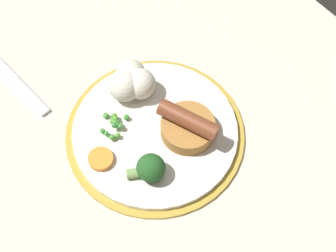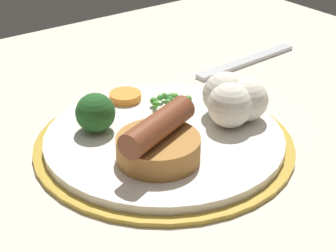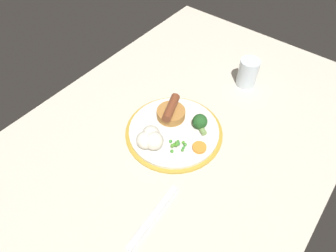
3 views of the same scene
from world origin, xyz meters
The scene contains 9 objects.
dining_table centered at (0.00, 0.00, 1.50)cm, with size 110.00×80.00×3.00cm, color beige.
dinner_plate centered at (5.26, -1.22, 3.57)cm, with size 27.21×27.21×1.40cm.
sausage_pudding centered at (1.92, -4.85, 6.30)cm, with size 9.59×8.12×4.95cm.
pea_pile centered at (9.56, 3.05, 5.39)cm, with size 4.85×5.02×1.93cm.
broccoli_floret_near centered at (0.20, 3.80, 6.41)cm, with size 4.50×5.41×4.18cm.
cauliflower_floret centered at (13.13, -3.02, 6.83)cm, with size 7.14×7.00×5.03cm.
carrot_slice_0 centered at (6.37, 7.98, 4.85)cm, with size 3.70×3.70×0.90cm, color orange.
fork centered at (27.84, 10.07, 3.30)cm, with size 18.00×1.60×0.60cm, color silver.
drinking_glass centered at (-25.38, 4.56, 7.54)cm, with size 6.18×6.18×9.09cm, color silver.
Camera 3 is at (48.06, 30.14, 68.09)cm, focal length 32.00 mm.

